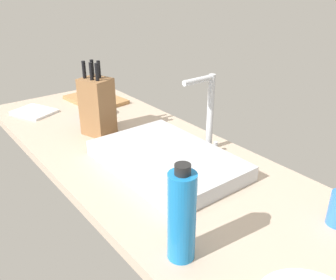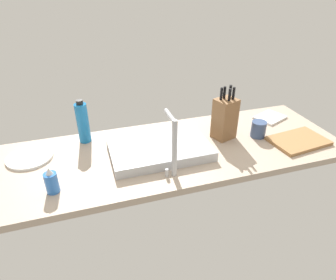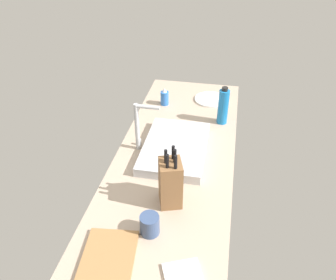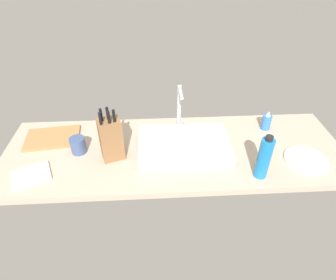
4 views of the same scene
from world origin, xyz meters
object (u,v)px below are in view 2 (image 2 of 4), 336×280
object	(u,v)px
dinner_plate	(30,157)
knife_block	(225,118)
coffee_mug	(258,129)
faucet	(173,143)
sink_basin	(159,148)
cutting_board	(298,141)
dish_towel	(270,117)
water_bottle	(83,123)
soap_bottle	(51,182)

from	to	relation	value
dinner_plate	knife_block	bearing A→B (deg)	174.70
coffee_mug	faucet	bearing A→B (deg)	18.37
sink_basin	faucet	distance (cm)	23.66
cutting_board	dish_towel	xyz separation A→B (cm)	(-2.64, -30.19, -0.30)
water_bottle	dinner_plate	bearing A→B (deg)	18.26
soap_bottle	dinner_plate	distance (cm)	32.75
water_bottle	coffee_mug	size ratio (longest dim) A/B	2.66
dish_towel	water_bottle	bearing A→B (deg)	-2.95
knife_block	dinner_plate	world-z (taller)	knife_block
cutting_board	dinner_plate	distance (cm)	140.63
soap_bottle	dish_towel	bearing A→B (deg)	-165.41
faucet	water_bottle	xyz separation A→B (cm)	(36.37, -42.29, -5.13)
soap_bottle	coffee_mug	size ratio (longest dim) A/B	1.33
faucet	coffee_mug	distance (cm)	60.49
soap_bottle	dinner_plate	size ratio (longest dim) A/B	0.54
dinner_plate	dish_towel	bearing A→B (deg)	-178.64
faucet	sink_basin	bearing A→B (deg)	-87.18
cutting_board	dish_towel	bearing A→B (deg)	-95.01
soap_bottle	cutting_board	bearing A→B (deg)	-178.48
sink_basin	water_bottle	xyz separation A→B (cm)	(35.43, -23.15, 8.75)
knife_block	water_bottle	xyz separation A→B (cm)	(73.74, -18.57, -0.44)
coffee_mug	knife_block	bearing A→B (deg)	-14.88
soap_bottle	dish_towel	distance (cm)	133.20
faucet	dinner_plate	bearing A→B (deg)	-27.32
soap_bottle	dinner_plate	world-z (taller)	soap_bottle
sink_basin	coffee_mug	distance (cm)	57.27
faucet	dish_towel	distance (cm)	86.26
sink_basin	soap_bottle	distance (cm)	53.89
faucet	water_bottle	world-z (taller)	faucet
soap_bottle	water_bottle	distance (cm)	42.88
soap_bottle	water_bottle	size ratio (longest dim) A/B	0.50
knife_block	dinner_plate	distance (cm)	102.54
faucet	dinner_plate	xyz separation A→B (cm)	(64.13, -33.13, -15.79)
water_bottle	coffee_mug	world-z (taller)	water_bottle
knife_block	soap_bottle	distance (cm)	92.25
soap_bottle	coffee_mug	bearing A→B (deg)	-171.75
sink_basin	water_bottle	world-z (taller)	water_bottle
coffee_mug	cutting_board	bearing A→B (deg)	144.84
dinner_plate	coffee_mug	world-z (taller)	coffee_mug
cutting_board	dish_towel	distance (cm)	30.31
water_bottle	dinner_plate	size ratio (longest dim) A/B	1.08
soap_bottle	dish_towel	xyz separation A→B (cm)	(-128.83, -33.53, -4.53)
dinner_plate	water_bottle	bearing A→B (deg)	-161.74
soap_bottle	dish_towel	size ratio (longest dim) A/B	0.68
coffee_mug	dish_towel	bearing A→B (deg)	-138.74
knife_block	water_bottle	world-z (taller)	knife_block
soap_bottle	dinner_plate	xyz separation A→B (cm)	(11.86, -30.18, -4.53)
dish_towel	soap_bottle	bearing A→B (deg)	14.59
cutting_board	dish_towel	size ratio (longest dim) A/B	1.68
sink_basin	knife_block	world-z (taller)	knife_block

